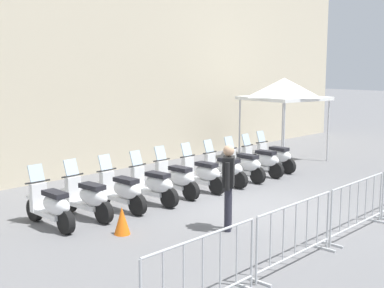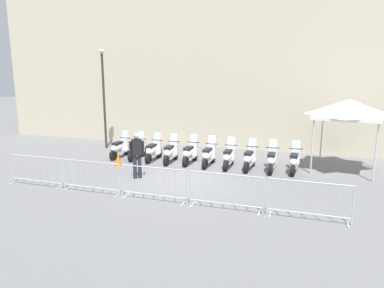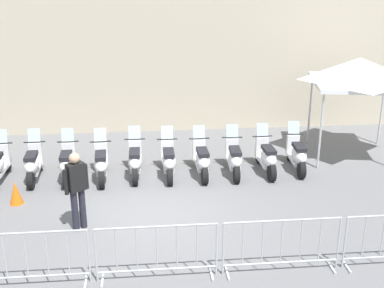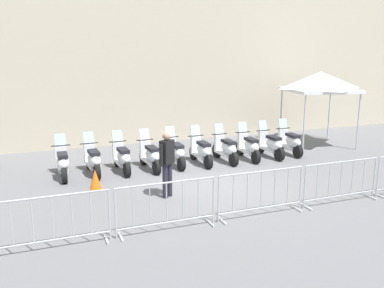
{
  "view_description": "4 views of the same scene",
  "coord_description": "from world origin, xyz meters",
  "px_view_note": "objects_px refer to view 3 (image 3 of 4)",
  "views": [
    {
      "loc": [
        -7.73,
        -8.19,
        3.2
      ],
      "look_at": [
        -0.22,
        2.29,
        1.28
      ],
      "focal_mm": 46.81,
      "sensor_mm": 36.0,
      "label": 1
    },
    {
      "loc": [
        6.35,
        -10.33,
        3.71
      ],
      "look_at": [
        -0.76,
        2.16,
        0.89
      ],
      "focal_mm": 31.42,
      "sensor_mm": 36.0,
      "label": 2
    },
    {
      "loc": [
        1.75,
        -9.8,
        5.29
      ],
      "look_at": [
        0.68,
        1.93,
        1.04
      ],
      "focal_mm": 46.08,
      "sensor_mm": 36.0,
      "label": 3
    },
    {
      "loc": [
        -2.75,
        -10.87,
        3.69
      ],
      "look_at": [
        -0.41,
        1.56,
        0.85
      ],
      "focal_mm": 38.89,
      "sensor_mm": 36.0,
      "label": 4
    }
  ],
  "objects_px": {
    "motorcycle_6": "(202,160)",
    "motorcycle_8": "(267,157)",
    "motorcycle_5": "(168,161)",
    "motorcycle_4": "(135,161)",
    "barrier_segment_2": "(157,253)",
    "canopy_tent": "(359,72)",
    "motorcycle_1": "(33,164)",
    "motorcycle_2": "(67,163)",
    "barrier_segment_3": "(281,246)",
    "motorcycle_7": "(234,159)",
    "motorcycle_3": "(101,163)",
    "officer_near_row_end": "(77,187)",
    "traffic_cone": "(16,193)",
    "barrier_segment_1": "(26,260)",
    "motorcycle_9": "(297,155)"
  },
  "relations": [
    {
      "from": "motorcycle_6",
      "to": "motorcycle_8",
      "type": "xyz_separation_m",
      "value": [
        1.73,
        0.35,
        0.0
      ]
    },
    {
      "from": "motorcycle_5",
      "to": "motorcycle_4",
      "type": "bearing_deg",
      "value": -174.97
    },
    {
      "from": "barrier_segment_2",
      "to": "canopy_tent",
      "type": "distance_m",
      "value": 8.37
    },
    {
      "from": "motorcycle_1",
      "to": "barrier_segment_2",
      "type": "relative_size",
      "value": 0.8
    },
    {
      "from": "canopy_tent",
      "to": "motorcycle_8",
      "type": "bearing_deg",
      "value": -148.33
    },
    {
      "from": "barrier_segment_2",
      "to": "motorcycle_2",
      "type": "bearing_deg",
      "value": 126.3
    },
    {
      "from": "motorcycle_4",
      "to": "barrier_segment_3",
      "type": "bearing_deg",
      "value": -49.09
    },
    {
      "from": "motorcycle_1",
      "to": "barrier_segment_3",
      "type": "bearing_deg",
      "value": -30.38
    },
    {
      "from": "motorcycle_5",
      "to": "canopy_tent",
      "type": "bearing_deg",
      "value": 21.79
    },
    {
      "from": "motorcycle_4",
      "to": "canopy_tent",
      "type": "height_order",
      "value": "canopy_tent"
    },
    {
      "from": "motorcycle_5",
      "to": "motorcycle_7",
      "type": "xyz_separation_m",
      "value": [
        1.73,
        0.3,
        0.0
      ]
    },
    {
      "from": "motorcycle_3",
      "to": "motorcycle_8",
      "type": "bearing_deg",
      "value": 10.97
    },
    {
      "from": "motorcycle_2",
      "to": "motorcycle_7",
      "type": "xyz_separation_m",
      "value": [
        4.34,
        0.74,
        0.0
      ]
    },
    {
      "from": "barrier_segment_3",
      "to": "officer_near_row_end",
      "type": "bearing_deg",
      "value": 163.74
    },
    {
      "from": "motorcycle_5",
      "to": "traffic_cone",
      "type": "xyz_separation_m",
      "value": [
        -3.37,
        -1.92,
        -0.18
      ]
    },
    {
      "from": "motorcycle_6",
      "to": "officer_near_row_end",
      "type": "bearing_deg",
      "value": -128.0
    },
    {
      "from": "officer_near_row_end",
      "to": "motorcycle_6",
      "type": "bearing_deg",
      "value": 52.0
    },
    {
      "from": "motorcycle_1",
      "to": "motorcycle_7",
      "type": "relative_size",
      "value": 0.99
    },
    {
      "from": "motorcycle_6",
      "to": "motorcycle_8",
      "type": "relative_size",
      "value": 1.0
    },
    {
      "from": "motorcycle_3",
      "to": "motorcycle_6",
      "type": "height_order",
      "value": "same"
    },
    {
      "from": "motorcycle_5",
      "to": "motorcycle_6",
      "type": "distance_m",
      "value": 0.88
    },
    {
      "from": "barrier_segment_2",
      "to": "barrier_segment_1",
      "type": "bearing_deg",
      "value": -169.23
    },
    {
      "from": "motorcycle_2",
      "to": "motorcycle_8",
      "type": "relative_size",
      "value": 1.0
    },
    {
      "from": "motorcycle_2",
      "to": "motorcycle_5",
      "type": "bearing_deg",
      "value": 9.55
    },
    {
      "from": "motorcycle_7",
      "to": "barrier_segment_1",
      "type": "distance_m",
      "value": 6.35
    },
    {
      "from": "motorcycle_3",
      "to": "motorcycle_7",
      "type": "relative_size",
      "value": 0.99
    },
    {
      "from": "officer_near_row_end",
      "to": "canopy_tent",
      "type": "height_order",
      "value": "canopy_tent"
    },
    {
      "from": "motorcycle_3",
      "to": "motorcycle_8",
      "type": "distance_m",
      "value": 4.41
    },
    {
      "from": "motorcycle_7",
      "to": "barrier_segment_3",
      "type": "xyz_separation_m",
      "value": [
        0.9,
        -4.44,
        0.07
      ]
    },
    {
      "from": "motorcycle_4",
      "to": "motorcycle_8",
      "type": "distance_m",
      "value": 3.53
    },
    {
      "from": "officer_near_row_end",
      "to": "motorcycle_1",
      "type": "bearing_deg",
      "value": 129.59
    },
    {
      "from": "motorcycle_2",
      "to": "motorcycle_5",
      "type": "distance_m",
      "value": 2.64
    },
    {
      "from": "barrier_segment_3",
      "to": "canopy_tent",
      "type": "height_order",
      "value": "canopy_tent"
    },
    {
      "from": "motorcycle_8",
      "to": "barrier_segment_1",
      "type": "height_order",
      "value": "motorcycle_8"
    },
    {
      "from": "barrier_segment_1",
      "to": "officer_near_row_end",
      "type": "relative_size",
      "value": 1.23
    },
    {
      "from": "motorcycle_1",
      "to": "motorcycle_8",
      "type": "bearing_deg",
      "value": 9.67
    },
    {
      "from": "motorcycle_3",
      "to": "officer_near_row_end",
      "type": "height_order",
      "value": "officer_near_row_end"
    },
    {
      "from": "traffic_cone",
      "to": "motorcycle_2",
      "type": "bearing_deg",
      "value": 62.61
    },
    {
      "from": "motorcycle_3",
      "to": "motorcycle_9",
      "type": "xyz_separation_m",
      "value": [
        5.17,
        1.11,
        0.0
      ]
    },
    {
      "from": "motorcycle_3",
      "to": "traffic_cone",
      "type": "distance_m",
      "value": 2.28
    },
    {
      "from": "barrier_segment_1",
      "to": "officer_near_row_end",
      "type": "height_order",
      "value": "officer_near_row_end"
    },
    {
      "from": "motorcycle_1",
      "to": "barrier_segment_2",
      "type": "bearing_deg",
      "value": -45.77
    },
    {
      "from": "traffic_cone",
      "to": "officer_near_row_end",
      "type": "bearing_deg",
      "value": -28.47
    },
    {
      "from": "motorcycle_1",
      "to": "officer_near_row_end",
      "type": "relative_size",
      "value": 0.99
    },
    {
      "from": "canopy_tent",
      "to": "traffic_cone",
      "type": "height_order",
      "value": "canopy_tent"
    },
    {
      "from": "motorcycle_8",
      "to": "barrier_segment_2",
      "type": "bearing_deg",
      "value": -113.42
    },
    {
      "from": "motorcycle_4",
      "to": "motorcycle_7",
      "type": "xyz_separation_m",
      "value": [
        2.62,
        0.38,
        0.0
      ]
    },
    {
      "from": "motorcycle_4",
      "to": "motorcycle_5",
      "type": "xyz_separation_m",
      "value": [
        0.88,
        0.08,
        0.0
      ]
    },
    {
      "from": "motorcycle_9",
      "to": "barrier_segment_1",
      "type": "bearing_deg",
      "value": -132.42
    },
    {
      "from": "motorcycle_3",
      "to": "officer_near_row_end",
      "type": "distance_m",
      "value": 2.63
    }
  ]
}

